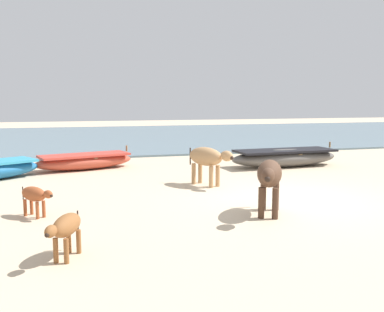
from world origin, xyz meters
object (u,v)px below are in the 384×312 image
(fishing_boat_3, at_px, (285,157))
(calf_far_brown, at_px, (66,227))
(cow_adult_tan, at_px, (207,158))
(cow_second_adult_dark, at_px, (269,176))
(fishing_boat_0, at_px, (85,161))
(calf_near_rust, at_px, (35,195))

(fishing_boat_3, xyz_separation_m, calf_far_brown, (-7.10, -6.83, 0.14))
(fishing_boat_3, height_order, calf_far_brown, fishing_boat_3)
(cow_adult_tan, bearing_deg, cow_second_adult_dark, -22.43)
(fishing_boat_3, bearing_deg, fishing_boat_0, 166.34)
(fishing_boat_3, bearing_deg, cow_adult_tan, -148.68)
(fishing_boat_3, height_order, cow_adult_tan, cow_adult_tan)
(cow_adult_tan, height_order, calf_near_rust, cow_adult_tan)
(calf_near_rust, bearing_deg, cow_second_adult_dark, 36.29)
(fishing_boat_0, relative_size, fishing_boat_3, 0.85)
(fishing_boat_0, height_order, calf_near_rust, fishing_boat_0)
(calf_far_brown, height_order, cow_second_adult_dark, cow_second_adult_dark)
(cow_second_adult_dark, bearing_deg, cow_adult_tan, -146.91)
(cow_adult_tan, xyz_separation_m, calf_near_rust, (-4.10, -1.99, -0.30))
(calf_near_rust, relative_size, calf_far_brown, 0.85)
(fishing_boat_0, relative_size, cow_second_adult_dark, 2.17)
(fishing_boat_3, height_order, calf_near_rust, fishing_boat_3)
(cow_adult_tan, xyz_separation_m, calf_far_brown, (-3.54, -4.44, -0.27))
(calf_near_rust, bearing_deg, fishing_boat_0, 129.04)
(fishing_boat_0, height_order, cow_adult_tan, cow_adult_tan)
(cow_adult_tan, bearing_deg, calf_near_rust, -90.98)
(fishing_boat_0, relative_size, calf_near_rust, 4.25)
(fishing_boat_0, distance_m, fishing_boat_3, 6.64)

